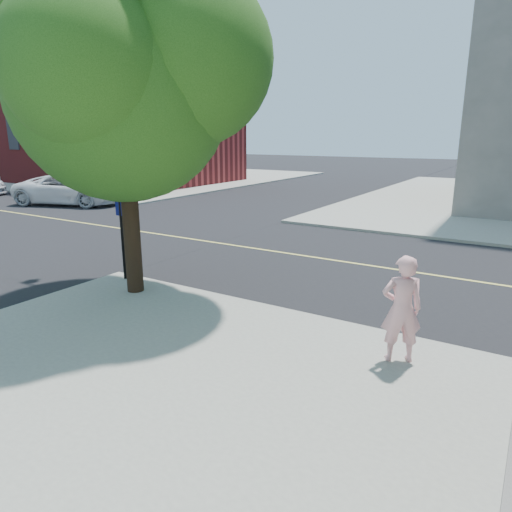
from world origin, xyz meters
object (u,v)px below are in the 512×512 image
Objects in this scene: man_on_phone at (402,309)px; street_tree at (125,64)px; signal_pole at (69,155)px; car_a at (71,189)px.

street_tree is (-6.05, 0.23, 4.09)m from man_on_phone.
street_tree reaches higher than man_on_phone.
street_tree reaches higher than signal_pole.
street_tree reaches higher than car_a.
signal_pole is at bearing 169.30° from street_tree.
man_on_phone is 7.30m from street_tree.
signal_pole is at bearing -33.30° from man_on_phone.
man_on_phone is 0.47× the size of signal_pole.
man_on_phone is at bearing -2.61° from signal_pole.
man_on_phone is 9.19m from signal_pole.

